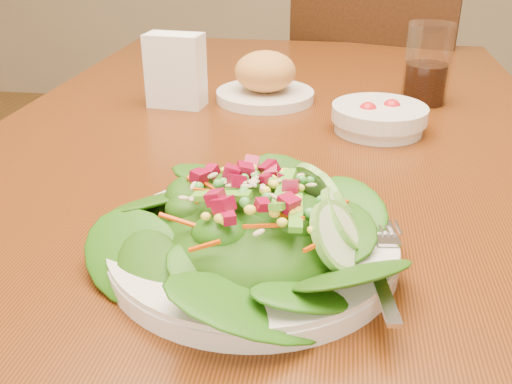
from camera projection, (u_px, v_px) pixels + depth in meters
The scene contains 7 objects.
dining_table at pixel (272, 190), 0.93m from camera, with size 0.90×1.40×0.75m.
chair_far at pixel (373, 113), 1.70m from camera, with size 0.56×0.56×0.98m.
salad_plate at pixel (263, 230), 0.55m from camera, with size 0.29×0.29×0.08m.
bread_plate at pixel (265, 81), 1.02m from camera, with size 0.18×0.18×0.09m.
tomato_bowl at pixel (379, 118), 0.88m from camera, with size 0.15×0.15×0.05m.
drinking_glass at pixel (427, 70), 1.00m from camera, with size 0.08×0.08×0.14m.
napkin_holder at pixel (176, 69), 0.98m from camera, with size 0.10×0.06×0.12m.
Camera 1 is at (0.10, -0.83, 1.06)m, focal length 40.00 mm.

